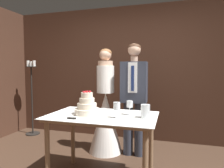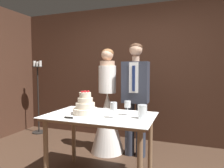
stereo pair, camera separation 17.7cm
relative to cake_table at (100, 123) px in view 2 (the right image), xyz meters
name	(u,v)px [view 2 (the right image)]	position (x,y,z in m)	size (l,w,h in m)	color
wall_back	(141,73)	(0.14, 1.65, 0.58)	(5.37, 0.12, 2.56)	#472B1E
cake_table	(100,123)	(0.00, 0.00, 0.00)	(1.28, 0.80, 0.81)	#8E6B4C
tiered_cake	(85,106)	(-0.19, -0.02, 0.20)	(0.30, 0.30, 0.29)	beige
cake_knife	(74,118)	(-0.18, -0.28, 0.11)	(0.39, 0.06, 0.02)	silver
wine_glass_near	(114,107)	(0.21, -0.10, 0.23)	(0.08, 0.08, 0.18)	silver
wine_glass_middle	(128,105)	(0.31, 0.10, 0.23)	(0.07, 0.07, 0.17)	silver
hurricane_candle	(142,112)	(0.51, -0.01, 0.17)	(0.10, 0.10, 0.15)	silver
bride	(107,115)	(-0.23, 0.83, -0.09)	(0.54, 0.54, 1.68)	white
groom	(135,94)	(0.23, 0.83, 0.26)	(0.39, 0.25, 1.75)	#333847
candle_stand	(38,97)	(-1.98, 1.25, 0.06)	(0.28, 0.28, 1.53)	black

